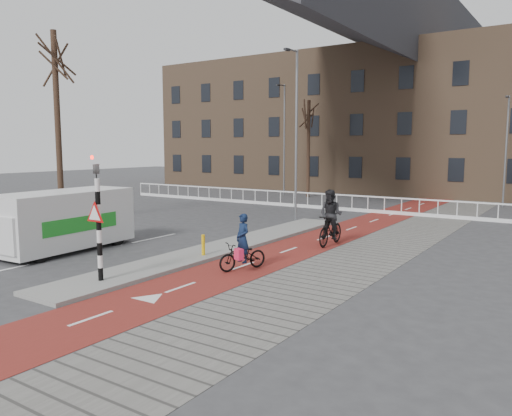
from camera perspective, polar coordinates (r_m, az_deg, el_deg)
The scene contains 16 objects.
ground at distance 15.79m, azimuth -10.22°, elevation -7.27°, with size 120.00×120.00×0.00m, color #38383A.
bike_lane at distance 23.24m, azimuth 9.91°, elevation -2.65°, with size 2.50×60.00×0.01m, color maroon.
sidewalk at distance 22.29m, azimuth 16.52°, elevation -3.25°, with size 3.00×60.00×0.01m, color slate.
curb_island at distance 19.20m, azimuth -3.46°, elevation -4.43°, with size 1.80×16.00×0.12m, color gray.
traffic_signal at distance 14.52m, azimuth -17.63°, elevation -0.75°, with size 0.80×0.80×3.68m.
bollard at distance 17.45m, azimuth -6.05°, elevation -4.21°, with size 0.12×0.12×0.72m, color #EFB60D.
cyclist_near at distance 15.72m, azimuth -1.52°, elevation -4.96°, with size 1.19×1.79×1.78m.
cyclist_far at distance 19.76m, azimuth 8.53°, elevation -1.65°, with size 0.96×2.08×2.19m.
van at distance 19.91m, azimuth -21.12°, elevation -1.23°, with size 2.39×5.30×2.22m.
railing at distance 32.28m, azimuth 4.34°, elevation 0.68°, with size 28.00×0.10×0.99m.
townhouse_row at distance 45.30m, azimuth 16.24°, elevation 11.76°, with size 46.00×10.00×15.90m.
tree_left at distance 27.08m, azimuth -21.70°, elevation 8.44°, with size 0.29×0.29×9.53m, color black.
tree_mid at distance 38.68m, azimuth 6.00°, elevation 6.72°, with size 0.26×0.26×7.36m, color black.
streetlight_near at distance 25.42m, azimuth 4.62°, elevation 8.00°, with size 0.12×0.12×8.62m, color slate.
streetlight_left at distance 39.84m, azimuth 3.25°, elevation 7.70°, with size 0.12×0.12×8.68m, color slate.
streetlight_right at distance 35.85m, azimuth 26.66°, elevation 5.76°, with size 0.12×0.12×7.07m, color slate.
Camera 1 is at (10.64, -11.01, 3.87)m, focal length 35.00 mm.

